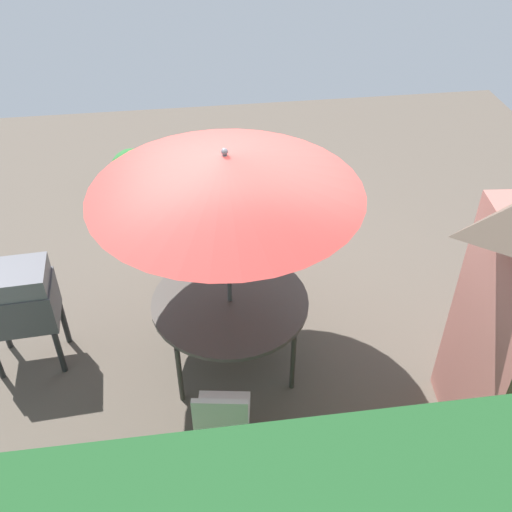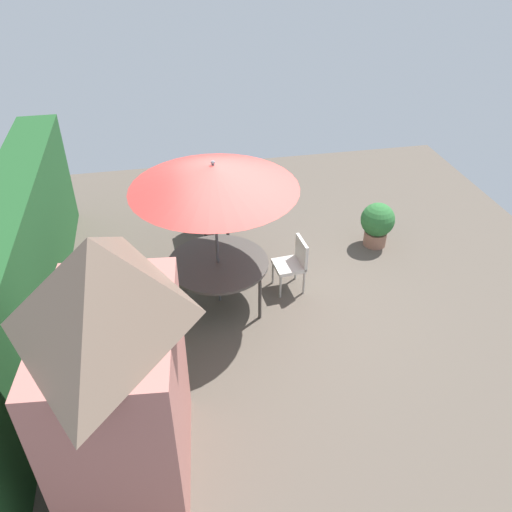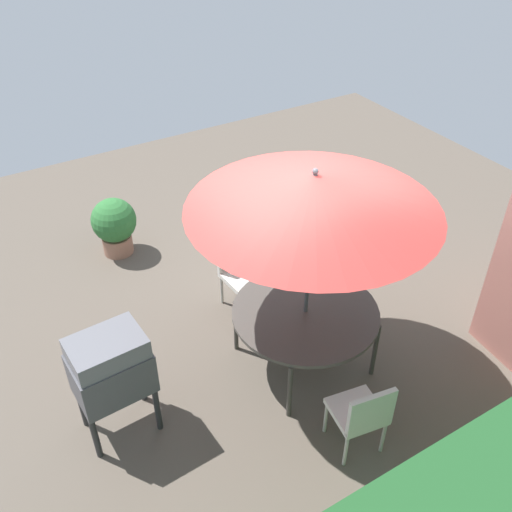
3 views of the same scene
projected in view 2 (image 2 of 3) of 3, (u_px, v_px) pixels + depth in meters
ground_plane at (266, 305)px, 8.33m from camera, size 11.00×11.00×0.00m
hedge_backdrop at (18, 278)px, 7.16m from camera, size 7.07×0.69×2.11m
garden_shed at (116, 371)px, 5.04m from camera, size 2.04×1.47×3.13m
patio_table at (218, 264)px, 8.02m from camera, size 1.56×1.56×0.75m
patio_umbrella at (214, 177)px, 7.18m from camera, size 2.40×2.40×2.43m
bbq_grill at (213, 194)px, 9.63m from camera, size 0.73×0.54×1.20m
chair_near_shed at (140, 276)px, 8.09m from camera, size 0.53×0.53×0.90m
chair_far_side at (294, 261)px, 8.41m from camera, size 0.50×0.50×0.90m
potted_plant_by_shed at (377, 223)px, 9.51m from camera, size 0.62×0.62×0.84m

